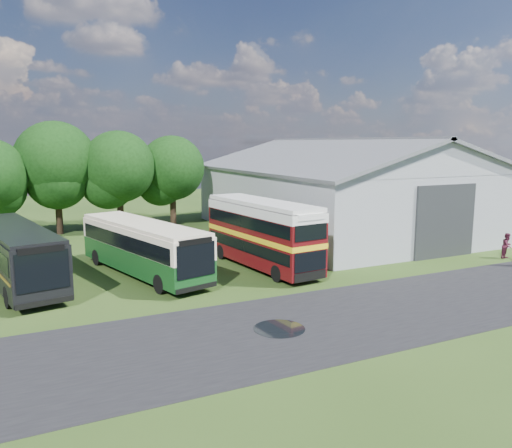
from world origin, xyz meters
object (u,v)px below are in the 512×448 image
storage_shed (342,184)px  bus_green_single (143,247)px  bus_maroon_double (262,234)px  visitor_b (507,246)px  bus_dark_single (15,254)px

storage_shed → bus_green_single: size_ratio=2.12×
bus_maroon_double → visitor_b: (15.98, -5.10, -1.24)m
bus_green_single → visitor_b: bus_green_single is taller
bus_dark_single → visitor_b: bus_dark_single is taller
visitor_b → bus_dark_single: bearing=151.7°
storage_shed → bus_maroon_double: (-12.45, -9.13, -2.06)m
bus_green_single → bus_maroon_double: size_ratio=1.16×
storage_shed → bus_maroon_double: bearing=-143.7°
visitor_b → storage_shed: bearing=89.8°
bus_green_single → bus_dark_single: bus_dark_single is taller
bus_dark_single → bus_green_single: bearing=-19.6°
bus_green_single → storage_shed: bearing=6.7°
storage_shed → visitor_b: (3.53, -14.23, -3.30)m
storage_shed → bus_dark_single: storage_shed is taller
storage_shed → bus_maroon_double: 15.57m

